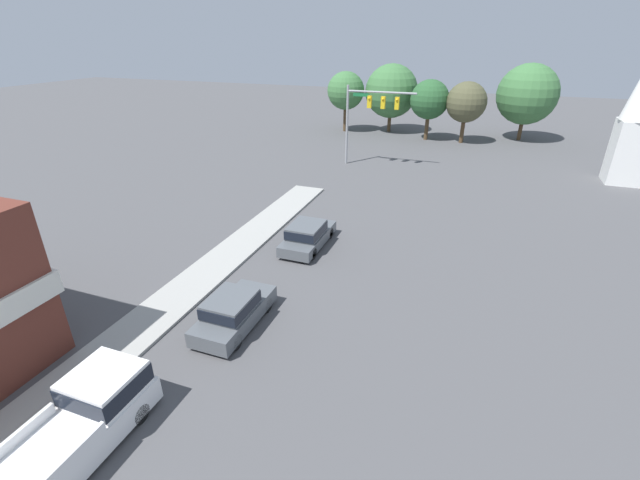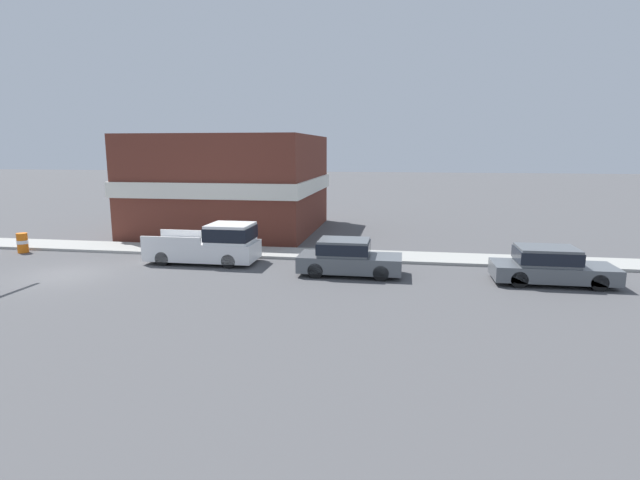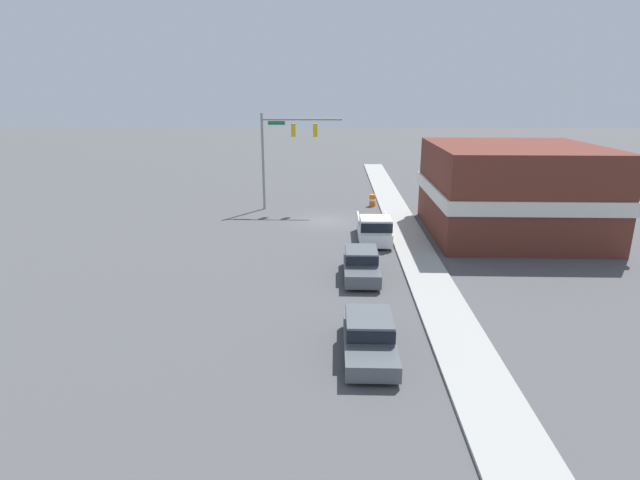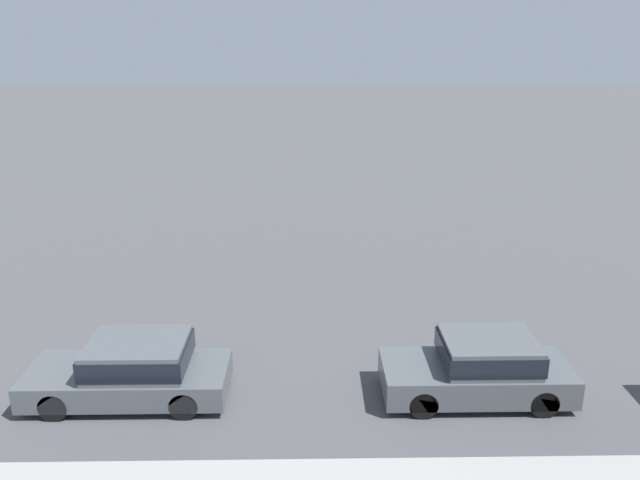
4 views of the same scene
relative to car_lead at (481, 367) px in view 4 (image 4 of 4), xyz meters
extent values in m
cylinder|color=black|center=(-0.82, 1.47, -0.47)|extent=(0.22, 0.66, 0.66)
cylinder|color=black|center=(0.82, 1.47, -0.47)|extent=(0.22, 0.66, 0.66)
cylinder|color=black|center=(-0.82, -1.26, -0.47)|extent=(0.22, 0.66, 0.66)
cylinder|color=black|center=(0.82, -1.26, -0.47)|extent=(0.22, 0.66, 0.66)
cube|color=#51565B|center=(0.00, 0.11, -0.28)|extent=(1.85, 4.40, 0.69)
cube|color=#51565B|center=(0.00, -0.15, 0.41)|extent=(1.71, 2.11, 0.68)
cube|color=black|center=(0.00, -0.15, 0.41)|extent=(1.72, 2.20, 0.47)
cylinder|color=black|center=(-0.76, 9.76, -0.47)|extent=(0.22, 0.66, 0.66)
cylinder|color=black|center=(0.95, 9.76, -0.47)|extent=(0.22, 0.66, 0.66)
cylinder|color=black|center=(-0.76, 6.86, -0.47)|extent=(0.22, 0.66, 0.66)
cylinder|color=black|center=(0.95, 6.86, -0.47)|extent=(0.22, 0.66, 0.66)
cube|color=#51565B|center=(0.10, 8.31, -0.31)|extent=(1.93, 4.68, 0.61)
cube|color=#51565B|center=(0.10, 8.03, 0.34)|extent=(1.78, 2.25, 0.70)
cube|color=black|center=(0.10, 8.03, 0.34)|extent=(1.80, 2.34, 0.49)
camera|label=1|loc=(8.66, -12.76, 10.57)|focal=24.00mm
camera|label=2|loc=(20.86, 2.28, 4.55)|focal=28.00mm
camera|label=3|loc=(1.47, 25.57, 9.03)|focal=28.00mm
camera|label=4|loc=(-12.94, 4.02, 7.40)|focal=35.00mm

